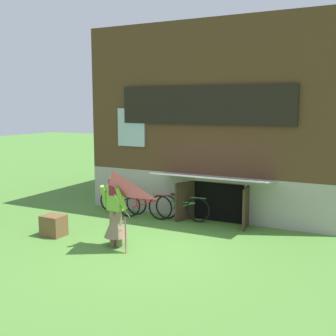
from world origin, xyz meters
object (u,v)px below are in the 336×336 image
Objects in this scene: person at (115,217)px; bicycle_black at (123,202)px; wooden_crate at (54,226)px; bicycle_green at (182,208)px; bicycle_red at (144,206)px; kite at (113,192)px.

person is 2.94m from bicycle_black.
person is 3.07× the size of wooden_crate.
bicycle_red reaches higher than bicycle_green.
bicycle_green reaches higher than wooden_crate.
wooden_crate is at bearing -124.16° from bicycle_red.
kite reaches higher than person.
bicycle_black reaches higher than wooden_crate.
kite is 2.41m from wooden_crate.
person reaches higher than wooden_crate.
person is at bearing -102.37° from bicycle_green.
bicycle_green is 1.04× the size of bicycle_black.
kite is at bearing -61.19° from person.
person is at bearing 1.04° from wooden_crate.
bicycle_green is 1.86m from bicycle_black.
kite is at bearing -64.00° from bicycle_black.
person reaches higher than bicycle_red.
bicycle_green is 1.06m from bicycle_red.
person is 1.00× the size of bicycle_red.
bicycle_green is at bearing -1.66° from bicycle_black.
bicycle_red is 3.08× the size of wooden_crate.
bicycle_green is (0.09, 3.15, -1.01)m from kite.
wooden_crate is (-1.14, -2.36, -0.11)m from bicycle_red.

